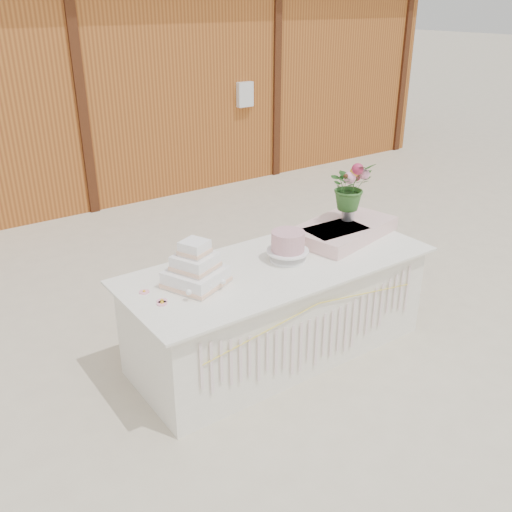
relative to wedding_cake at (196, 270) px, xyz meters
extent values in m
plane|color=beige|center=(0.68, -0.06, -0.88)|extent=(80.00, 80.00, 0.00)
cube|color=#A45D22|center=(0.68, 5.94, 0.62)|extent=(12.00, 4.00, 3.00)
cube|color=white|center=(0.68, -0.06, -0.51)|extent=(2.28, 0.88, 0.75)
cube|color=white|center=(0.68, -0.06, -0.12)|extent=(2.40, 1.00, 0.02)
cube|color=white|center=(0.00, 0.00, -0.05)|extent=(0.46, 0.46, 0.12)
cube|color=#FFC5A1|center=(0.00, 0.00, -0.09)|extent=(0.48, 0.48, 0.03)
cube|color=white|center=(0.00, 0.00, 0.06)|extent=(0.33, 0.33, 0.11)
cube|color=#FFC5A1|center=(0.00, 0.00, 0.03)|extent=(0.35, 0.35, 0.03)
cube|color=white|center=(0.00, 0.00, 0.17)|extent=(0.22, 0.22, 0.10)
cube|color=#FFC5A1|center=(0.00, 0.00, 0.14)|extent=(0.23, 0.23, 0.03)
cylinder|color=white|center=(0.77, -0.04, -0.10)|extent=(0.27, 0.27, 0.02)
cylinder|color=white|center=(0.77, -0.04, -0.07)|extent=(0.08, 0.08, 0.05)
cylinder|color=white|center=(0.77, -0.04, -0.04)|extent=(0.32, 0.32, 0.01)
cylinder|color=#E8A7B2|center=(0.77, -0.04, 0.04)|extent=(0.25, 0.25, 0.15)
cube|color=beige|center=(1.44, 0.06, -0.06)|extent=(0.98, 0.69, 0.11)
cylinder|color=#BBBBC0|center=(1.53, 0.11, 0.07)|extent=(0.11, 0.11, 0.14)
imported|color=#34692A|center=(1.53, 0.11, 0.34)|extent=(0.38, 0.34, 0.40)
camera|label=1|loc=(-1.69, -3.10, 1.70)|focal=40.00mm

